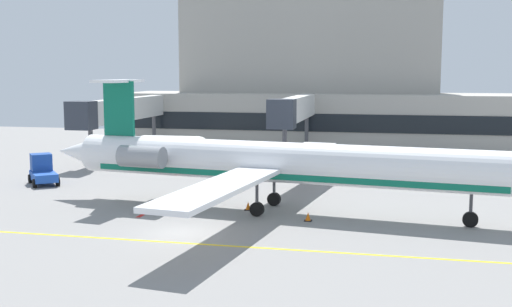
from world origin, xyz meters
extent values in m
cube|color=gray|center=(0.00, 0.00, -0.05)|extent=(120.00, 120.00, 0.10)
cube|color=yellow|center=(0.00, -1.96, 0.00)|extent=(108.00, 0.24, 0.01)
cube|color=red|center=(-4.00, 7.08, 0.00)|extent=(0.30, 8.00, 0.01)
cube|color=#ADA89E|center=(5.88, 45.18, 3.20)|extent=(56.38, 10.36, 6.40)
cube|color=#9F9A91|center=(0.39, 47.77, 13.30)|extent=(32.20, 7.25, 13.79)
cube|color=black|center=(5.88, 39.95, 3.18)|extent=(54.12, 0.12, 2.08)
cube|color=silver|center=(1.57, 31.70, 5.32)|extent=(1.40, 16.60, 2.40)
cube|color=#2D333D|center=(1.57, 22.50, 5.32)|extent=(2.40, 2.00, 2.64)
cylinder|color=#4C4C51|center=(1.57, 38.50, 2.06)|extent=(0.44, 0.44, 4.12)
cylinder|color=#4C4C51|center=(1.57, 24.20, 2.06)|extent=(0.44, 0.44, 4.12)
cube|color=silver|center=(-17.01, 30.76, 5.03)|extent=(1.40, 18.48, 2.40)
cube|color=#2D333D|center=(-17.01, 20.62, 5.03)|extent=(2.40, 2.00, 2.64)
cylinder|color=#4C4C51|center=(-17.01, 38.50, 1.91)|extent=(0.44, 0.44, 3.83)
cylinder|color=#4C4C51|center=(-17.01, 22.32, 1.91)|extent=(0.44, 0.44, 3.83)
cylinder|color=white|center=(4.91, 6.56, 3.27)|extent=(29.70, 6.43, 2.61)
cube|color=#0C664C|center=(4.91, 6.56, 2.56)|extent=(26.73, 5.79, 0.47)
cone|color=white|center=(-10.94, 8.63, 3.27)|extent=(3.66, 2.64, 2.22)
cube|color=white|center=(4.48, 14.44, 2.88)|extent=(4.40, 13.16, 0.28)
cube|color=white|center=(2.47, -0.95, 2.88)|extent=(4.40, 13.16, 0.28)
cylinder|color=gray|center=(-4.22, 9.83, 3.47)|extent=(3.30, 1.83, 1.44)
cylinder|color=gray|center=(-4.76, 5.75, 3.47)|extent=(3.30, 1.83, 1.44)
cube|color=#0C664C|center=(-7.42, 8.17, 6.49)|extent=(2.36, 0.54, 3.83)
cube|color=white|center=(-7.42, 8.17, 8.41)|extent=(2.36, 4.38, 0.20)
cylinder|color=#3F3F44|center=(16.06, 5.10, 1.43)|extent=(0.20, 0.20, 1.52)
cylinder|color=black|center=(16.06, 5.10, 0.45)|extent=(0.94, 0.46, 0.90)
cylinder|color=#3F3F44|center=(3.66, 8.44, 1.43)|extent=(0.20, 0.20, 1.52)
cylinder|color=black|center=(3.66, 8.44, 0.45)|extent=(0.94, 0.46, 0.90)
cylinder|color=#3F3F44|center=(3.22, 5.07, 1.43)|extent=(0.20, 0.20, 1.52)
cylinder|color=black|center=(3.22, 5.07, 0.45)|extent=(0.94, 0.46, 0.90)
cube|color=#19389E|center=(0.86, 19.67, 0.63)|extent=(1.81, 3.39, 0.57)
cube|color=navy|center=(0.83, 20.61, 1.57)|extent=(1.57, 1.38, 1.29)
cylinder|color=black|center=(-0.03, 20.81, 0.35)|extent=(0.30, 0.71, 0.70)
cylinder|color=black|center=(1.67, 20.87, 0.35)|extent=(0.30, 0.71, 0.70)
cylinder|color=black|center=(0.05, 18.48, 0.35)|extent=(0.30, 0.71, 0.70)
cylinder|color=black|center=(1.75, 18.53, 0.35)|extent=(0.30, 0.71, 0.70)
cube|color=#1E4CB2|center=(-16.10, 12.36, 0.68)|extent=(3.60, 3.82, 0.66)
cube|color=#1A4197|center=(-16.73, 13.11, 1.70)|extent=(2.11, 2.09, 1.39)
cylinder|color=black|center=(-17.56, 12.74, 0.35)|extent=(0.66, 0.72, 0.70)
cylinder|color=black|center=(-16.21, 13.86, 0.35)|extent=(0.66, 0.72, 0.70)
cylinder|color=black|center=(-15.99, 10.85, 0.35)|extent=(0.66, 0.72, 0.70)
cylinder|color=black|center=(-14.64, 11.98, 0.35)|extent=(0.66, 0.72, 0.70)
cylinder|color=white|center=(-10.62, 27.16, 1.49)|extent=(5.83, 2.52, 2.28)
sphere|color=white|center=(-7.75, 27.28, 1.49)|extent=(2.24, 2.24, 2.24)
sphere|color=white|center=(-13.49, 27.05, 1.49)|extent=(2.24, 2.24, 2.24)
cube|color=#59595B|center=(-12.34, 27.16, 0.17)|extent=(0.60, 2.05, 0.35)
cube|color=#59595B|center=(-8.89, 27.16, 0.17)|extent=(0.60, 2.05, 0.35)
cone|color=orange|center=(6.55, 4.50, 0.28)|extent=(0.36, 0.36, 0.55)
cube|color=black|center=(6.55, 4.50, 0.02)|extent=(0.47, 0.47, 0.04)
cone|color=orange|center=(2.26, 6.71, 0.28)|extent=(0.36, 0.36, 0.55)
cube|color=black|center=(2.26, 6.71, 0.02)|extent=(0.47, 0.47, 0.04)
camera|label=1|loc=(11.75, -33.11, 9.07)|focal=44.43mm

